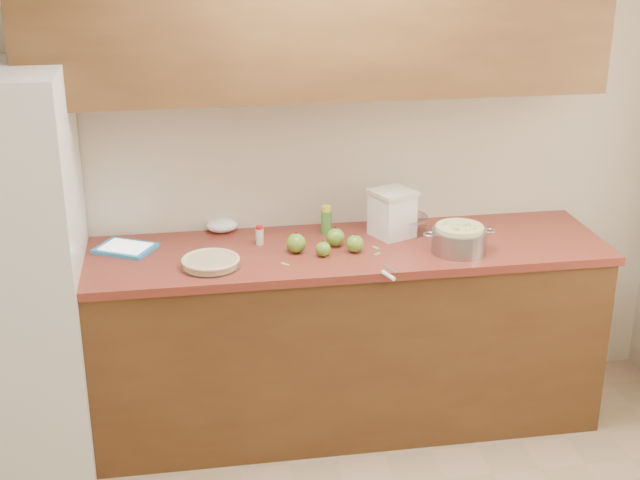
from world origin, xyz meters
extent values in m
plane|color=beige|center=(0.00, 1.80, 1.30)|extent=(3.60, 0.00, 3.60)
cube|color=#563518|center=(0.00, 1.48, 0.44)|extent=(2.60, 0.65, 0.88)
cube|color=#993529|center=(0.00, 1.48, 0.90)|extent=(2.64, 0.68, 0.04)
cube|color=brown|center=(0.00, 1.63, 1.95)|extent=(2.60, 0.34, 0.70)
cube|color=silver|center=(-1.44, 1.44, 0.90)|extent=(0.70, 0.70, 1.80)
cylinder|color=silver|center=(-0.53, 1.33, 0.94)|extent=(0.27, 0.27, 0.04)
cylinder|color=beige|center=(-0.53, 1.33, 0.94)|extent=(0.24, 0.24, 0.03)
torus|color=beige|center=(-0.53, 1.33, 0.95)|extent=(0.26, 0.26, 0.02)
cylinder|color=gray|center=(0.60, 1.33, 0.97)|extent=(0.25, 0.25, 0.11)
torus|color=gray|center=(0.46, 1.33, 1.01)|extent=(0.06, 0.06, 0.01)
torus|color=gray|center=(0.74, 1.33, 1.01)|extent=(0.06, 0.06, 0.01)
cylinder|color=beige|center=(0.60, 1.33, 0.99)|extent=(0.22, 0.22, 0.11)
cube|color=white|center=(0.34, 1.58, 1.02)|extent=(0.22, 0.22, 0.21)
cube|color=beige|center=(0.34, 1.58, 1.14)|extent=(0.24, 0.24, 0.02)
cube|color=#2A88CC|center=(-0.91, 1.60, 0.93)|extent=(0.31, 0.29, 0.02)
cube|color=white|center=(-0.91, 1.60, 0.94)|extent=(0.26, 0.23, 0.00)
cube|color=gray|center=(0.24, 1.18, 0.92)|extent=(0.05, 0.10, 0.00)
cylinder|color=white|center=(0.21, 1.09, 0.93)|extent=(0.05, 0.09, 0.02)
cylinder|color=#4C8C38|center=(0.04, 1.65, 0.98)|extent=(0.05, 0.05, 0.12)
cylinder|color=yellow|center=(0.04, 1.65, 1.05)|extent=(0.04, 0.04, 0.02)
cylinder|color=beige|center=(-0.29, 1.57, 0.96)|extent=(0.04, 0.04, 0.08)
cylinder|color=red|center=(-0.29, 1.57, 1.00)|extent=(0.03, 0.03, 0.02)
cylinder|color=black|center=(0.29, 1.58, 0.96)|extent=(0.04, 0.04, 0.09)
cylinder|color=red|center=(0.29, 1.58, 1.01)|extent=(0.03, 0.03, 0.02)
cylinder|color=silver|center=(0.42, 1.62, 0.96)|extent=(0.21, 0.21, 0.08)
torus|color=silver|center=(0.42, 1.62, 1.00)|extent=(0.22, 0.22, 0.01)
ellipsoid|color=white|center=(-0.45, 1.77, 0.95)|extent=(0.19, 0.17, 0.06)
sphere|color=#5B8B25|center=(-0.14, 1.44, 0.96)|extent=(0.09, 0.09, 0.09)
cylinder|color=#3F2D19|center=(-0.14, 1.44, 1.02)|extent=(0.01, 0.01, 0.01)
sphere|color=#5B8B25|center=(0.05, 1.49, 0.96)|extent=(0.09, 0.09, 0.09)
cylinder|color=#3F2D19|center=(0.05, 1.49, 1.01)|extent=(0.01, 0.01, 0.01)
sphere|color=#5B8B25|center=(-0.02, 1.38, 0.95)|extent=(0.07, 0.07, 0.07)
cylinder|color=#3F2D19|center=(-0.02, 1.38, 1.00)|extent=(0.01, 0.01, 0.01)
sphere|color=#5B8B25|center=(0.13, 1.40, 0.96)|extent=(0.08, 0.08, 0.08)
cylinder|color=#3F2D19|center=(0.13, 1.40, 1.01)|extent=(0.01, 0.01, 0.01)
cube|color=#7CAF55|center=(0.22, 1.36, 0.92)|extent=(0.04, 0.03, 0.00)
cube|color=#7CAF55|center=(-0.21, 1.31, 0.92)|extent=(0.04, 0.04, 0.00)
cube|color=#7CAF55|center=(0.23, 1.43, 0.92)|extent=(0.03, 0.04, 0.00)
camera|label=1|loc=(-0.65, -2.30, 2.43)|focal=50.00mm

